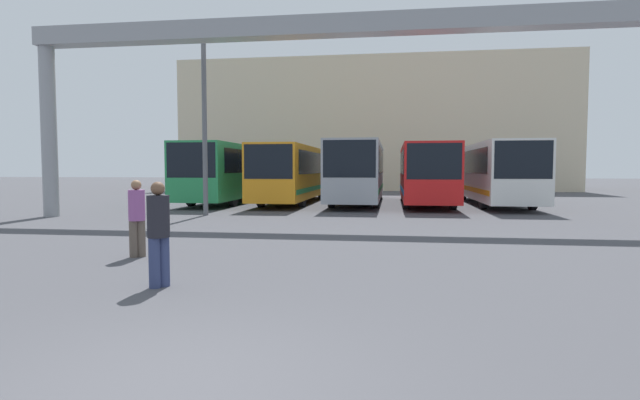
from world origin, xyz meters
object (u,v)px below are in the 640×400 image
bus_slot_0 (232,170)px  pedestrian_mid_left (137,216)px  bus_slot_4 (494,170)px  lamp_post (204,113)px  bus_slot_1 (294,171)px  pedestrian_near_right (159,231)px  bus_slot_3 (426,171)px  bus_slot_2 (358,169)px

bus_slot_0 → pedestrian_mid_left: bus_slot_0 is taller
bus_slot_4 → lamp_post: bearing=-148.0°
bus_slot_1 → pedestrian_near_right: (1.76, -20.38, -0.89)m
bus_slot_3 → bus_slot_0: bearing=176.1°
bus_slot_1 → bus_slot_3: same height
bus_slot_1 → lamp_post: size_ratio=1.57×
bus_slot_3 → pedestrian_near_right: bus_slot_3 is taller
bus_slot_1 → pedestrian_mid_left: 17.83m
bus_slot_3 → lamp_post: size_ratio=1.37×
bus_slot_0 → lamp_post: (1.50, -8.13, 2.36)m
pedestrian_mid_left → bus_slot_4: bearing=21.3°
bus_slot_0 → bus_slot_3: size_ratio=1.14×
bus_slot_1 → pedestrian_mid_left: (-0.01, -17.80, -0.91)m
bus_slot_0 → bus_slot_2: bearing=-0.1°
lamp_post → bus_slot_2: bearing=54.3°
lamp_post → pedestrian_mid_left: bearing=-77.4°
bus_slot_1 → lamp_post: (-2.16, -8.16, 2.42)m
bus_slot_2 → lamp_post: bearing=-125.7°
bus_slot_3 → bus_slot_4: 3.76m
bus_slot_0 → pedestrian_near_right: bearing=-75.1°
pedestrian_near_right → bus_slot_2: bearing=31.0°
bus_slot_1 → bus_slot_2: (3.66, -0.05, 0.09)m
bus_slot_4 → pedestrian_mid_left: bearing=-121.6°
pedestrian_mid_left → lamp_post: lamp_post is taller
bus_slot_0 → bus_slot_3: bearing=-3.9°
bus_slot_4 → lamp_post: (-13.15, -8.23, 2.38)m
pedestrian_mid_left → bus_slot_1: bearing=52.8°
bus_slot_0 → pedestrian_near_right: (5.42, -20.34, -0.95)m
bus_slot_2 → lamp_post: 10.25m
bus_slot_1 → bus_slot_0: bearing=-179.4°
bus_slot_2 → lamp_post: (-5.83, -8.11, 2.33)m
bus_slot_4 → pedestrian_near_right: 22.45m
bus_slot_1 → bus_slot_2: bearing=-0.8°
pedestrian_mid_left → bus_slot_2: bearing=41.2°
bus_slot_2 → pedestrian_near_right: bearing=-95.4°
bus_slot_3 → pedestrian_mid_left: size_ratio=6.24×
bus_slot_2 → bus_slot_1: bearing=179.2°
bus_slot_2 → bus_slot_3: size_ratio=1.14×
bus_slot_0 → bus_slot_3: 11.01m
bus_slot_0 → bus_slot_1: (3.66, 0.04, -0.06)m
bus_slot_2 → bus_slot_4: bus_slot_2 is taller
bus_slot_2 → pedestrian_mid_left: 18.15m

